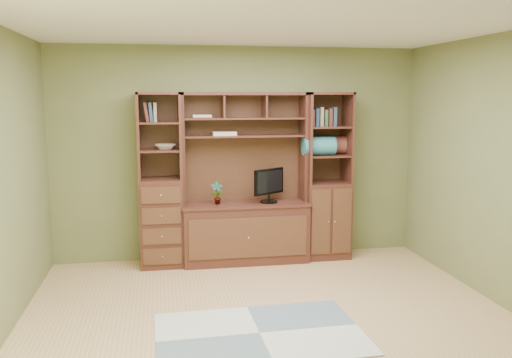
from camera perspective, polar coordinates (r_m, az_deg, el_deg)
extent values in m
cube|color=tan|center=(5.10, 1.47, -14.40)|extent=(4.60, 4.10, 0.04)
cube|color=white|center=(4.73, 1.60, 15.96)|extent=(4.60, 4.10, 0.04)
cube|color=olive|center=(6.70, -1.89, 2.70)|extent=(4.50, 0.04, 2.60)
cube|color=olive|center=(2.85, 9.64, -5.71)|extent=(4.50, 0.04, 2.60)
cube|color=olive|center=(5.64, 24.54, 0.77)|extent=(0.04, 4.00, 2.60)
cube|color=#462118|center=(6.48, -1.14, 0.04)|extent=(1.54, 0.53, 2.05)
cube|color=#462118|center=(6.45, -10.01, -0.14)|extent=(0.50, 0.45, 2.05)
cube|color=#462118|center=(6.75, 7.43, 0.32)|extent=(0.55, 0.45, 2.05)
cube|color=#A4AAA9|center=(4.79, 0.38, -15.94)|extent=(1.78, 1.21, 0.01)
cube|color=black|center=(6.50, 1.37, -0.03)|extent=(0.50, 0.43, 0.57)
imported|color=#AB5639|center=(6.43, -4.13, -1.50)|extent=(0.14, 0.10, 0.27)
cube|color=beige|center=(6.48, -3.37, 4.81)|extent=(0.28, 0.20, 0.04)
imported|color=beige|center=(6.40, -9.52, 3.37)|extent=(0.24, 0.24, 0.06)
cube|color=teal|center=(6.63, 6.62, 3.47)|extent=(0.39, 0.23, 0.23)
cube|color=brown|center=(6.83, 8.49, 3.56)|extent=(0.39, 0.22, 0.22)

